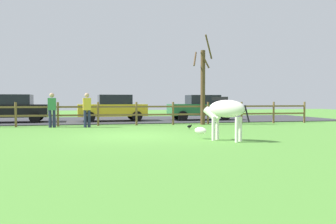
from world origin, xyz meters
The scene contains 11 objects.
ground_plane centered at (0.00, 0.00, 0.00)m, with size 60.00×60.00×0.00m, color #549338.
parking_asphalt centered at (0.00, 9.30, 0.03)m, with size 28.00×7.40×0.05m, color #38383D.
paddock_fence centered at (-0.33, 5.00, 0.68)m, with size 21.46×0.11×1.20m.
bare_tree centered at (4.13, 4.71, 2.13)m, with size 1.13×1.12×4.67m.
zebra centered at (2.69, -2.07, 0.93)m, with size 1.48×1.53×1.41m.
crow_on_grass centered at (2.72, 2.22, 0.13)m, with size 0.21×0.10×0.20m.
parked_car_green centered at (5.04, 7.95, 0.84)m, with size 4.00×1.88×1.56m.
parked_car_yellow centered at (-0.45, 7.98, 0.84)m, with size 4.12×2.14×1.56m.
parked_car_black centered at (-6.07, 7.91, 0.84)m, with size 4.09×2.07×1.56m.
visitor_left_of_tree centered at (-1.81, 4.10, 0.91)m, with size 0.39×0.27×1.64m.
visitor_right_of_tree centered at (-3.43, 4.41, 0.91)m, with size 0.36×0.23×1.64m.
Camera 1 is at (-1.21, -12.01, 1.32)m, focal length 35.30 mm.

